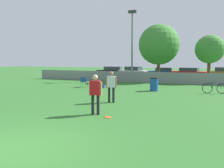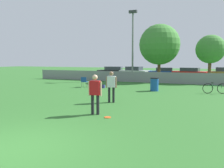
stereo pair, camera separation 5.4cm
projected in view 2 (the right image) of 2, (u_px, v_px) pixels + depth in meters
The scene contains 16 objects.
ground_plane at pixel (13, 150), 5.57m from camera, with size 120.00×120.00×0.00m, color #2D6628.
fence_backline at pixel (153, 77), 22.12m from camera, with size 27.73×0.07×1.21m.
light_pole at pixel (133, 39), 24.36m from camera, with size 0.90×0.36×7.76m.
tree_near_pole at pixel (159, 45), 23.24m from camera, with size 4.30×4.30×6.09m.
tree_far_right at pixel (210, 49), 22.20m from camera, with size 2.90×2.90×4.86m.
player_thrower_red at pixel (95, 91), 9.14m from camera, with size 0.59×0.26×1.69m.
player_receiver_white at pixel (111, 84), 11.76m from camera, with size 0.58×0.29×1.69m.
frisbee_disc at pixel (108, 117), 8.71m from camera, with size 0.27×0.27×0.03m.
folding_chair_sideline at pixel (84, 81), 18.51m from camera, with size 0.56×0.56×0.87m.
bicycle_sideline at pixel (215, 88), 14.98m from camera, with size 1.63×0.56×0.76m.
trash_bin at pixel (154, 84), 16.25m from camera, with size 0.63×0.63×1.01m.
gear_bag_sideline at pixel (101, 86), 18.05m from camera, with size 0.57×0.31×0.28m.
parked_car_dark at pixel (114, 71), 31.98m from camera, with size 4.81×2.48×1.37m.
parked_car_silver at pixel (134, 72), 30.36m from camera, with size 4.14×2.35×1.42m.
parked_car_blue at pixel (164, 72), 29.98m from camera, with size 4.37×2.49×1.29m.
parked_car_red at pixel (190, 73), 28.44m from camera, with size 4.54×2.46×1.33m.
Camera 2 is at (4.35, -4.02, 2.28)m, focal length 35.00 mm.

